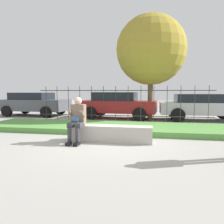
# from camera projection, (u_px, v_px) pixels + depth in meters

# --- Properties ---
(ground_plane) EXTENTS (60.00, 60.00, 0.00)m
(ground_plane) POSITION_uv_depth(u_px,v_px,m) (103.00, 141.00, 6.22)
(ground_plane) COLOR #9E9B93
(stone_bench) EXTENTS (2.36, 0.47, 0.46)m
(stone_bench) POSITION_uv_depth(u_px,v_px,m) (110.00, 134.00, 6.17)
(stone_bench) COLOR #B7B2A3
(stone_bench) RESTS_ON ground_plane
(person_seated_reader) EXTENTS (0.42, 0.73, 1.26)m
(person_seated_reader) POSITION_uv_depth(u_px,v_px,m) (77.00, 118.00, 6.02)
(person_seated_reader) COLOR black
(person_seated_reader) RESTS_ON ground_plane
(grass_berm) EXTENTS (9.86, 2.31, 0.18)m
(grass_berm) POSITION_uv_depth(u_px,v_px,m) (115.00, 128.00, 8.03)
(grass_berm) COLOR #569342
(grass_berm) RESTS_ON ground_plane
(iron_fence) EXTENTS (7.86, 0.03, 1.66)m
(iron_fence) POSITION_uv_depth(u_px,v_px,m) (122.00, 104.00, 9.75)
(iron_fence) COLOR #332D28
(iron_fence) RESTS_ON ground_plane
(car_parked_right) EXTENTS (4.04, 2.01, 1.30)m
(car_parked_right) POSITION_uv_depth(u_px,v_px,m) (201.00, 106.00, 10.64)
(car_parked_right) COLOR #B7B7BC
(car_parked_right) RESTS_ON ground_plane
(car_parked_center) EXTENTS (4.09, 2.07, 1.38)m
(car_parked_center) POSITION_uv_depth(u_px,v_px,m) (117.00, 104.00, 11.52)
(car_parked_center) COLOR maroon
(car_parked_center) RESTS_ON ground_plane
(car_parked_left) EXTENTS (4.01, 2.06, 1.36)m
(car_parked_left) POSITION_uv_depth(u_px,v_px,m) (34.00, 103.00, 12.87)
(car_parked_left) COLOR #4C5156
(car_parked_left) RESTS_ON ground_plane
(tree_behind_fence) EXTENTS (3.31, 3.31, 5.04)m
(tree_behind_fence) POSITION_uv_depth(u_px,v_px,m) (151.00, 50.00, 10.34)
(tree_behind_fence) COLOR brown
(tree_behind_fence) RESTS_ON ground_plane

